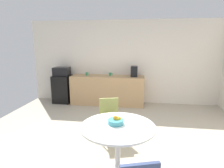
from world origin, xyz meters
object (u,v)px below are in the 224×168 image
(mini_fridge, at_px, (63,89))
(fruit_bowl, at_px, (116,121))
(round_table, at_px, (118,134))
(mug_green, at_px, (87,74))
(microwave, at_px, (62,71))
(mug_white, at_px, (110,74))
(coffee_maker, at_px, (134,71))
(mug_red, at_px, (133,75))
(chair_olive, at_px, (109,115))

(mini_fridge, bearing_deg, fruit_bowl, -55.67)
(round_table, distance_m, mug_green, 3.46)
(microwave, height_order, round_table, microwave)
(microwave, height_order, fruit_bowl, microwave)
(microwave, xyz_separation_m, mug_white, (1.55, 0.08, -0.06))
(mug_green, bearing_deg, coffee_maker, -0.65)
(round_table, bearing_deg, mug_red, 87.74)
(mug_white, relative_size, coffee_maker, 0.40)
(mug_white, bearing_deg, chair_olive, -81.79)
(mini_fridge, distance_m, chair_olive, 2.93)
(mini_fridge, height_order, fruit_bowl, mini_fridge)
(round_table, height_order, coffee_maker, coffee_maker)
(fruit_bowl, relative_size, coffee_maker, 0.73)
(mug_green, height_order, mug_red, same)
(mug_green, xyz_separation_m, coffee_maker, (1.47, -0.02, 0.11))
(round_table, bearing_deg, fruit_bowl, 122.76)
(microwave, xyz_separation_m, mug_green, (0.82, 0.02, -0.06))
(fruit_bowl, height_order, mug_green, mug_green)
(mug_white, xyz_separation_m, coffee_maker, (0.74, -0.08, 0.11))
(mini_fridge, distance_m, microwave, 0.57)
(microwave, distance_m, round_table, 3.85)
(fruit_bowl, distance_m, coffee_maker, 3.12)
(microwave, bearing_deg, coffee_maker, 0.00)
(mug_white, bearing_deg, round_table, -79.48)
(mini_fridge, relative_size, mug_white, 6.84)
(chair_olive, height_order, coffee_maker, coffee_maker)
(mug_white, bearing_deg, coffee_maker, -6.14)
(round_table, xyz_separation_m, coffee_maker, (0.14, 3.16, 0.47))
(microwave, relative_size, mug_red, 3.72)
(microwave, distance_m, mug_white, 1.56)
(fruit_bowl, xyz_separation_m, mug_green, (-1.30, 3.12, 0.17))
(microwave, relative_size, chair_olive, 0.58)
(mug_white, distance_m, mug_red, 0.74)
(mug_white, relative_size, mug_red, 1.00)
(chair_olive, relative_size, mug_white, 6.43)
(fruit_bowl, xyz_separation_m, coffee_maker, (0.18, 3.11, 0.29))
(mini_fridge, height_order, mug_green, mug_green)
(chair_olive, bearing_deg, microwave, 130.15)
(round_table, relative_size, chair_olive, 1.31)
(mini_fridge, bearing_deg, round_table, -55.70)
(chair_olive, height_order, mug_green, mug_green)
(round_table, xyz_separation_m, mug_green, (-1.33, 3.18, 0.36))
(round_table, height_order, mug_white, mug_white)
(mini_fridge, distance_m, coffee_maker, 2.38)
(round_table, bearing_deg, mug_green, 112.75)
(fruit_bowl, bearing_deg, round_table, -57.24)
(mug_green, distance_m, coffee_maker, 1.48)
(microwave, distance_m, coffee_maker, 2.30)
(mug_white, xyz_separation_m, mug_red, (0.72, -0.14, 0.00))
(round_table, xyz_separation_m, chair_olive, (-0.27, 0.92, -0.07))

